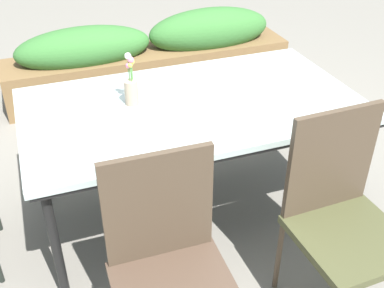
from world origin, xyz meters
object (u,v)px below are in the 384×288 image
Objects in this scene: dining_table at (192,110)px; planter_box at (151,56)px; chair_near_right at (342,210)px; chair_near_left at (169,261)px; flower_vase at (131,87)px.

dining_table reaches higher than planter_box.
dining_table is at bearing -66.08° from chair_near_right.
chair_near_left is 0.84m from chair_near_right.
chair_near_left reaches higher than planter_box.
flower_vase is 0.11× the size of planter_box.
flower_vase reaches higher than dining_table.
planter_box is (0.66, 2.62, -0.20)m from chair_near_left.
flower_vase is at bearing -54.74° from chair_near_right.
chair_near_right is 3.45× the size of flower_vase.
flower_vase is (-0.73, 0.97, 0.30)m from chair_near_right.
chair_near_right reaches higher than dining_table.
dining_table is 6.32× the size of flower_vase.
chair_near_right is at bearing -64.36° from dining_table.
flower_vase is 1.82m from planter_box.
chair_near_right is at bearing -178.94° from chair_near_left.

